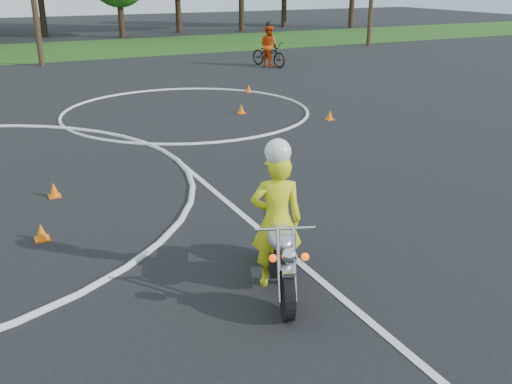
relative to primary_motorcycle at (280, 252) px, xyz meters
name	(u,v)px	position (x,y,z in m)	size (l,w,h in m)	color
course_markings	(3,167)	(-3.19, 7.76, -0.57)	(19.05, 19.05, 0.12)	silver
primary_motorcycle	(280,252)	(0.00, 0.00, 0.00)	(1.10, 2.15, 1.18)	black
rider_primary_grp	(277,217)	(0.01, 0.14, 0.48)	(0.85, 0.70, 2.20)	yellow
rider_second_grp	(269,51)	(9.74, 19.21, 0.19)	(1.41, 2.39, 2.17)	black
traffic_cones	(99,157)	(-1.10, 7.08, -0.44)	(19.85, 11.61, 0.30)	orange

